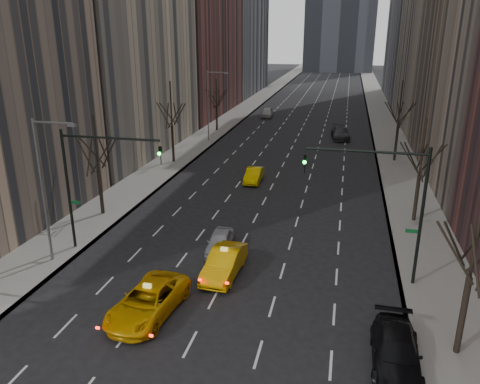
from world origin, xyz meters
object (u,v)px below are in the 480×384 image
Objects in this scene: taxi_suv at (148,301)px; silver_sedan_ahead at (220,242)px; parked_suv_black at (396,351)px; taxi_sedan at (224,263)px.

silver_sedan_ahead is (1.67, 7.97, -0.12)m from taxi_suv.
parked_suv_black is at bearing -0.13° from taxi_suv.
taxi_sedan is 1.24× the size of silver_sedan_ahead.
silver_sedan_ahead is at bearing 112.56° from taxi_sedan.
taxi_suv is 5.62m from taxi_sedan.
parked_suv_black is at bearing -46.56° from silver_sedan_ahead.
taxi_sedan is 0.95× the size of parked_suv_black.
taxi_sedan reaches higher than taxi_suv.
taxi_sedan is 11.15m from parked_suv_black.
taxi_sedan is (2.77, 4.89, 0.01)m from taxi_suv.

